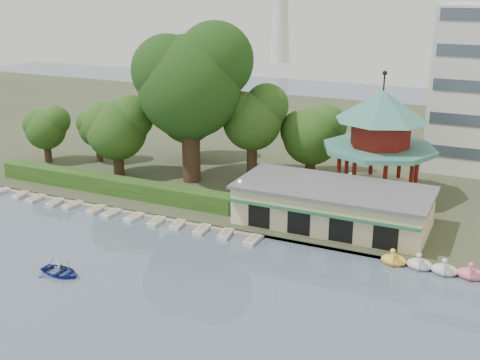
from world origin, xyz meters
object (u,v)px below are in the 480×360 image
Objects in this scene: dock at (117,208)px; pavilion at (380,133)px; big_tree at (191,78)px; boathouse at (333,205)px; rowboat_with_passengers at (60,269)px.

pavilion reaches higher than dock.
big_tree reaches higher than pavilion.
boathouse reaches higher than dock.
boathouse is at bearing 47.82° from rowboat_with_passengers.
rowboat_with_passengers reaches higher than dock.
pavilion is at bearing 78.72° from boathouse.
rowboat_with_passengers is (-17.20, -18.99, -1.85)m from boathouse.
rowboat_with_passengers is at bearing -71.35° from dock.
dock is 15.01m from rowboat_with_passengers.
dock is at bearing -167.76° from boathouse.
dock is 6.51× the size of rowboat_with_passengers.
dock is 1.83× the size of boathouse.
rowboat_with_passengers is (4.80, -14.21, 0.40)m from dock.
big_tree is 27.96m from rowboat_with_passengers.
pavilion is 35.48m from rowboat_with_passengers.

